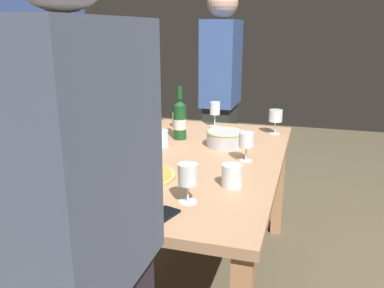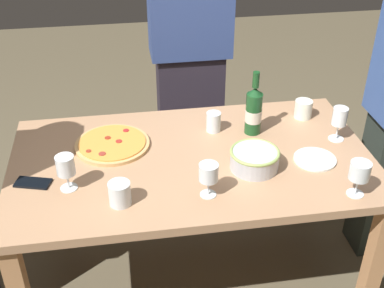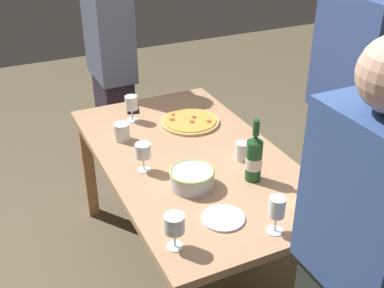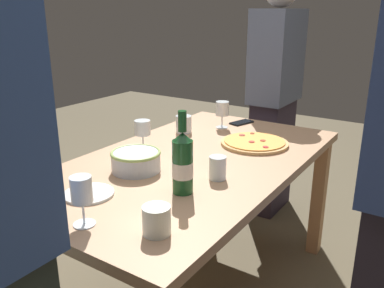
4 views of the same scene
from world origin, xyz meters
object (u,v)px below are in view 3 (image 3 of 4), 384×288
Objects in this scene: pizza at (190,122)px; wine_glass_near_pizza at (277,208)px; cup_spare at (242,151)px; dining_table at (192,171)px; cell_phone at (133,108)px; cup_amber at (308,197)px; person_host at (348,109)px; wine_glass_far_right at (143,152)px; side_plate at (223,218)px; serving_bowl at (192,178)px; wine_bottle at (254,158)px; cup_ceramic at (122,132)px; wine_glass_by_bottle at (131,104)px; person_guest_left at (112,73)px; wine_glass_far_left at (174,225)px; person_guest_right at (354,271)px.

pizza is 1.05m from wine_glass_near_pizza.
cup_spare is (-0.55, 0.17, -0.07)m from wine_glass_near_pizza.
cell_phone is at bearing -172.44° from dining_table.
person_host reaches higher than cup_amber.
wine_glass_far_right reaches higher than side_plate.
serving_bowl is 2.34× the size of cup_amber.
wine_bottle is (0.32, 0.17, 0.21)m from dining_table.
cup_ceramic is at bearing -149.67° from cup_amber.
person_guest_left is (-0.61, 0.07, -0.03)m from wine_glass_by_bottle.
wine_glass_far_left is (0.95, -0.51, 0.10)m from pizza.
serving_bowl is 1.29× the size of wine_glass_near_pizza.
person_host is at bearing 68.75° from cup_ceramic.
cup_spare is (-0.11, 0.33, 0.00)m from serving_bowl.
dining_table is 0.45m from cup_ceramic.
pizza is at bearing 92.94° from cup_ceramic.
wine_bottle is 3.28× the size of cup_spare.
person_guest_right is (0.83, 0.22, 0.05)m from serving_bowl.
wine_glass_far_right is 0.73m from cell_phone.
pizza is at bearing 151.79° from wine_glass_far_left.
pizza is at bearing -178.30° from wine_bottle.
person_guest_right is at bearing -20.22° from cup_amber.
wine_glass_by_bottle is 1.21m from cup_amber.
wine_glass_near_pizza reaches higher than wine_glass_far_right.
wine_glass_by_bottle is (-0.85, -0.31, -0.01)m from wine_bottle.
wine_glass_far_left reaches higher than cup_ceramic.
person_host is (-0.48, 0.62, 0.10)m from cup_amber.
side_plate is at bearing 18.24° from wine_glass_far_right.
wine_glass_by_bottle is 0.25m from cup_ceramic.
cup_amber is at bearing 7.13° from cup_spare.
wine_glass_by_bottle reaches higher than dining_table.
cell_phone is (-0.70, 0.18, -0.10)m from wine_glass_far_right.
cup_ceramic reaches higher than serving_bowl.
wine_bottle is 0.37m from side_plate.
serving_bowl is 0.35m from cup_spare.
wine_bottle is 2.03× the size of wine_glass_by_bottle.
wine_glass_far_left reaches higher than pizza.
pizza is 0.96m from cup_amber.
wine_glass_near_pizza is 1.38m from cell_phone.
person_guest_left reaches higher than wine_bottle.
wine_glass_far_right is at bearing -154.41° from wine_glass_near_pizza.
wine_glass_far_left is 1.31m from cell_phone.
cup_ceramic and cup_spare have the same top height.
person_host reaches higher than wine_glass_far_left.
person_guest_left is at bearing 104.90° from cell_phone.
serving_bowl is 0.68× the size of wine_bottle.
side_plate is (0.88, -0.26, -0.01)m from pizza.
cup_spare is (0.14, 0.22, 0.14)m from dining_table.
person_guest_left is (-1.75, -0.35, 0.03)m from cup_amber.
side_plate is (0.86, 0.17, -0.04)m from cup_ceramic.
wine_bottle reaches higher than wine_glass_by_bottle.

